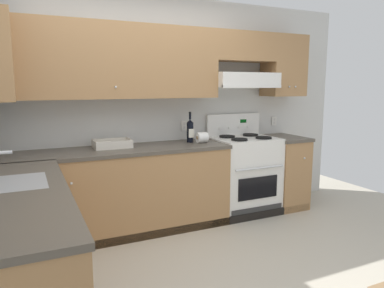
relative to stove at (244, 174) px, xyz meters
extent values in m
plane|color=#B2AA99|center=(-1.25, -1.25, -0.48)|extent=(7.04, 7.04, 0.00)
cube|color=silver|center=(-0.79, 0.37, 0.80)|extent=(4.68, 0.12, 2.55)
cube|color=#A87A4C|center=(-1.57, 0.13, 1.32)|extent=(2.33, 0.34, 0.76)
cube|color=#A87A4C|center=(0.65, 0.13, 1.32)|extent=(0.50, 0.34, 0.76)
cube|color=#A87A4C|center=(0.00, 0.13, 1.53)|extent=(0.80, 0.34, 0.34)
cube|color=white|center=(0.00, 0.09, 1.14)|extent=(0.80, 0.46, 0.17)
cube|color=white|center=(0.00, -0.13, 1.07)|extent=(0.80, 0.03, 0.04)
sphere|color=silver|center=(-1.57, -0.05, 1.06)|extent=(0.02, 0.02, 0.02)
sphere|color=silver|center=(0.60, -0.05, 1.06)|extent=(0.02, 0.02, 0.02)
sphere|color=silver|center=(0.70, -0.05, 1.06)|extent=(0.02, 0.02, 0.02)
cube|color=silver|center=(-0.67, 0.29, 0.60)|extent=(0.08, 0.01, 0.12)
cube|color=silver|center=(-0.67, 0.29, 0.62)|extent=(0.03, 0.00, 0.03)
cube|color=silver|center=(-0.67, 0.29, 0.58)|extent=(0.03, 0.00, 0.03)
cube|color=silver|center=(0.66, 0.29, 0.60)|extent=(0.08, 0.01, 0.12)
cube|color=silver|center=(0.66, 0.29, 0.62)|extent=(0.03, 0.00, 0.03)
cube|color=silver|center=(0.66, 0.29, 0.58)|extent=(0.03, 0.00, 0.03)
cube|color=#A87A4C|center=(-1.58, -0.01, -0.04)|extent=(2.40, 0.61, 0.87)
cube|color=#51493F|center=(-1.58, -0.01, 0.41)|extent=(2.42, 0.63, 0.04)
cube|color=#A87A4C|center=(0.59, -0.01, -0.04)|extent=(0.41, 0.61, 0.87)
cube|color=#51493F|center=(0.59, -0.01, 0.41)|extent=(0.44, 0.63, 0.04)
cube|color=black|center=(-0.99, -0.28, -0.43)|extent=(3.54, 0.06, 0.09)
sphere|color=silver|center=(-2.06, -0.33, 0.20)|extent=(0.03, 0.03, 0.03)
sphere|color=silver|center=(0.65, -0.33, 0.20)|extent=(0.03, 0.03, 0.03)
cube|color=#A87A4C|center=(-2.50, -1.26, -0.04)|extent=(0.61, 1.89, 0.87)
cube|color=#51493F|center=(-2.50, -1.26, 0.41)|extent=(0.63, 1.91, 0.04)
cube|color=#999B9E|center=(-2.50, -1.02, 0.43)|extent=(0.40, 0.48, 0.01)
cube|color=#28282B|center=(-2.50, -1.02, 0.36)|extent=(0.34, 0.42, 0.14)
cube|color=white|center=(0.00, 0.00, -0.02)|extent=(0.76, 0.58, 0.91)
cube|color=black|center=(0.00, -0.30, -0.10)|extent=(0.53, 0.01, 0.26)
cylinder|color=silver|center=(0.00, -0.32, 0.14)|extent=(0.65, 0.02, 0.02)
cube|color=#333333|center=(0.00, -0.30, -0.38)|extent=(0.70, 0.01, 0.11)
cube|color=white|center=(0.00, 0.00, 0.44)|extent=(0.76, 0.58, 0.02)
cube|color=white|center=(0.00, 0.27, 0.58)|extent=(0.76, 0.04, 0.29)
cube|color=#053F0C|center=(0.13, 0.25, 0.63)|extent=(0.09, 0.01, 0.04)
cylinder|color=black|center=(-0.17, -0.14, 0.46)|extent=(0.19, 0.19, 0.02)
cylinder|color=black|center=(-0.17, -0.14, 0.45)|extent=(0.07, 0.07, 0.01)
cylinder|color=black|center=(0.17, -0.14, 0.46)|extent=(0.19, 0.19, 0.02)
cylinder|color=black|center=(0.17, -0.14, 0.45)|extent=(0.07, 0.07, 0.01)
cylinder|color=black|center=(-0.17, 0.14, 0.46)|extent=(0.19, 0.19, 0.02)
cylinder|color=black|center=(-0.17, 0.14, 0.45)|extent=(0.07, 0.07, 0.01)
cylinder|color=black|center=(0.17, 0.14, 0.46)|extent=(0.19, 0.19, 0.02)
cylinder|color=black|center=(0.17, 0.14, 0.45)|extent=(0.07, 0.07, 0.01)
cylinder|color=white|center=(-0.21, 0.25, 0.55)|extent=(0.04, 0.02, 0.04)
cylinder|color=white|center=(-0.07, 0.25, 0.55)|extent=(0.04, 0.02, 0.04)
cylinder|color=white|center=(0.07, 0.25, 0.55)|extent=(0.04, 0.02, 0.04)
cylinder|color=white|center=(0.21, 0.25, 0.55)|extent=(0.04, 0.02, 0.04)
cylinder|color=black|center=(-0.70, 0.08, 0.55)|extent=(0.08, 0.08, 0.23)
cone|color=black|center=(-0.70, 0.08, 0.68)|extent=(0.08, 0.08, 0.04)
cylinder|color=black|center=(-0.70, 0.08, 0.74)|extent=(0.03, 0.03, 0.09)
cylinder|color=black|center=(-0.70, 0.08, 0.77)|extent=(0.03, 0.03, 0.02)
cube|color=silver|center=(-0.70, 0.04, 0.54)|extent=(0.07, 0.00, 0.10)
cube|color=beige|center=(-1.59, 0.09, 0.44)|extent=(0.31, 0.21, 0.02)
cube|color=beige|center=(-1.59, -0.03, 0.47)|extent=(0.38, 0.01, 0.08)
cube|color=beige|center=(-1.59, 0.22, 0.47)|extent=(0.38, 0.01, 0.08)
cube|color=beige|center=(-1.77, 0.09, 0.47)|extent=(0.01, 0.23, 0.08)
cube|color=beige|center=(-1.40, 0.09, 0.47)|extent=(0.01, 0.23, 0.08)
cylinder|color=white|center=(-0.59, -0.01, 0.49)|extent=(0.12, 0.12, 0.12)
cylinder|color=#9E7A51|center=(-0.65, -0.01, 0.49)|extent=(0.01, 0.04, 0.04)
camera|label=1|loc=(-2.42, -3.67, 1.08)|focal=33.99mm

